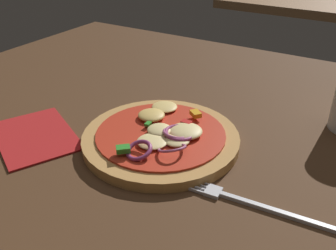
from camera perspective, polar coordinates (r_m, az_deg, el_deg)
dining_table at (r=0.53m, az=4.63°, el=-4.70°), size 1.18×0.92×0.03m
pizza at (r=0.52m, az=-1.01°, el=-1.86°), size 0.22×0.22×0.03m
fork at (r=0.43m, az=12.09°, el=-11.61°), size 0.19×0.03×0.01m
napkin at (r=0.58m, az=-19.93°, el=-1.59°), size 0.18×0.16×0.00m
background_table at (r=1.65m, az=23.13°, el=17.04°), size 0.74×0.48×0.03m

